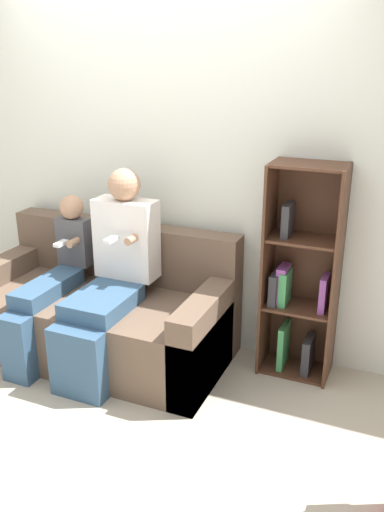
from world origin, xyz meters
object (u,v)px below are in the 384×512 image
object	(u,v)px
couch	(103,313)
adult_seated	(112,271)
bookshelf	(299,280)
child_seated	(50,282)

from	to	relation	value
couch	adult_seated	bearing A→B (deg)	-33.03
couch	bookshelf	world-z (taller)	bookshelf
couch	child_seated	world-z (taller)	child_seated
adult_seated	bookshelf	xyz separation A→B (m)	(1.15, 0.42, -0.04)
adult_seated	child_seated	bearing A→B (deg)	-171.91
couch	child_seated	distance (m)	0.43
child_seated	bookshelf	world-z (taller)	bookshelf
child_seated	couch	bearing A→B (deg)	27.50
child_seated	adult_seated	bearing A→B (deg)	8.09
couch	bookshelf	distance (m)	1.38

